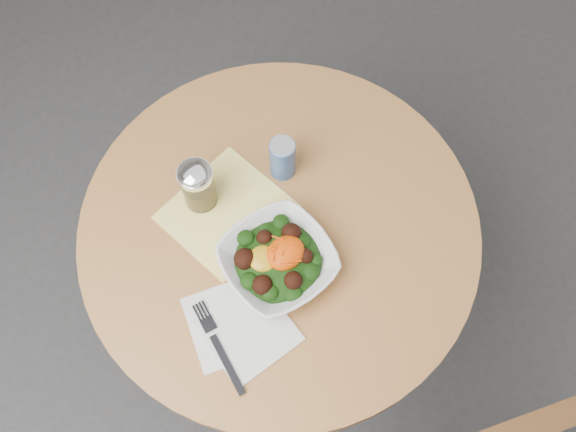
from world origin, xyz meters
name	(u,v)px	position (x,y,z in m)	size (l,w,h in m)	color
ground	(282,317)	(0.00, 0.00, 0.00)	(6.00, 6.00, 0.00)	#313134
table	(280,257)	(0.00, 0.00, 0.55)	(0.90, 0.90, 0.75)	black
cloth_napkin	(226,212)	(-0.07, 0.10, 0.75)	(0.25, 0.23, 0.00)	yellow
paper_napkins	(239,326)	(-0.21, -0.13, 0.75)	(0.22, 0.24, 0.00)	silver
salad_bowl	(278,260)	(-0.06, -0.07, 0.78)	(0.25, 0.25, 0.09)	silver
fork	(218,344)	(-0.27, -0.13, 0.76)	(0.06, 0.21, 0.00)	black
spice_shaker	(198,186)	(-0.09, 0.16, 0.82)	(0.08, 0.08, 0.14)	silver
beverage_can	(282,158)	(0.10, 0.10, 0.81)	(0.06, 0.06, 0.11)	navy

